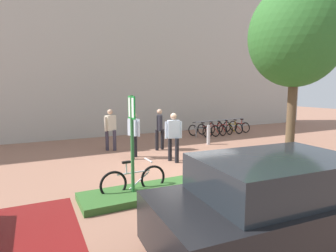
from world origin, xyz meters
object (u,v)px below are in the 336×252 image
Objects in this scene: bollard_steel at (208,135)px; person_suited_navy at (160,127)px; car_black_suv at (282,204)px; bike_rack_cluster at (221,128)px; person_shirt_blue at (134,132)px; bike_at_sign at (134,181)px; tree_sidewalk at (296,36)px; parking_sign_post at (132,132)px; person_casual_tan at (173,134)px; person_shirt_white at (110,127)px.

bollard_steel is 2.54m from person_suited_navy.
bike_rack_cluster is at bearing 57.12° from car_black_suv.
person_shirt_blue is at bearing -154.67° from bike_rack_cluster.
person_shirt_blue is 1.00× the size of person_suited_navy.
bike_at_sign is 6.71m from bollard_steel.
tree_sidewalk reaches higher than bike_at_sign.
person_shirt_blue reaches higher than bike_rack_cluster.
parking_sign_post is 1.44× the size of bike_at_sign.
person_casual_tan is at bearing -101.37° from person_suited_navy.
car_black_suv is at bearing -100.77° from person_suited_navy.
person_casual_tan is at bearing -141.91° from bike_rack_cluster.
bollard_steel is at bearing 62.56° from car_black_suv.
person_suited_navy is 1.00× the size of person_shirt_white.
parking_sign_post is 1.25m from bike_at_sign.
tree_sidewalk is 3.36× the size of person_casual_tan.
parking_sign_post reaches higher than person_shirt_blue.
bike_at_sign is (0.10, 0.21, -1.23)m from parking_sign_post.
person_casual_tan is at bearing -145.51° from bollard_steel.
person_shirt_white reaches higher than bollard_steel.
car_black_suv is at bearing -66.11° from parking_sign_post.
person_shirt_white is (-4.53, 5.07, -3.19)m from tree_sidewalk.
car_black_suv is (-3.92, -7.55, 0.31)m from bollard_steel.
tree_sidewalk is at bearing -87.55° from bollard_steel.
car_black_suv is at bearing -122.88° from bike_rack_cluster.
person_shirt_blue is at bearing 90.16° from car_black_suv.
bike_at_sign is 3.55m from car_black_suv.
bike_rack_cluster is at bearing 25.33° from person_shirt_blue.
tree_sidewalk is at bearing -36.83° from person_casual_tan.
tree_sidewalk is at bearing 2.02° from parking_sign_post.
bike_rack_cluster is 3.12m from bollard_steel.
person_shirt_white is at bearing 92.93° from car_black_suv.
person_suited_navy is at bearing 79.23° from car_black_suv.
person_shirt_white is (0.94, 5.26, -0.60)m from parking_sign_post.
bollard_steel is 4.07m from person_shirt_blue.
bike_at_sign is 3.67m from person_shirt_blue.
tree_sidewalk reaches higher than person_shirt_blue.
person_suited_navy is at bearing 122.06° from tree_sidewalk.
bollard_steel is at bearing 0.31° from person_suited_navy.
person_casual_tan is at bearing 44.74° from bike_at_sign.
parking_sign_post is 2.68× the size of bollard_steel.
person_casual_tan is at bearing -62.11° from person_shirt_white.
person_suited_navy is at bearing 57.59° from bike_at_sign.
bollard_steel is at bearing -137.86° from bike_rack_cluster.
person_shirt_white is at bearing 117.89° from person_casual_tan.
bike_rack_cluster is at bearing 71.53° from tree_sidewalk.
bike_at_sign is 0.98× the size of person_shirt_white.
person_shirt_blue is 1.53m from person_casual_tan.
person_shirt_white reaches higher than bike_at_sign.
tree_sidewalk is 6.23m from person_shirt_blue.
tree_sidewalk reaches higher than car_black_suv.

